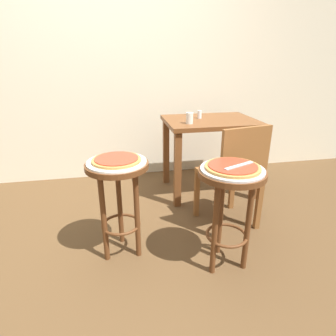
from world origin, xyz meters
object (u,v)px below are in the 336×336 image
stool_foreground (230,196)px  serving_plate_middle (117,162)px  serving_plate_foreground (233,169)px  stool_middle (119,187)px  condiment_shaker (200,114)px  cup_near_edge (190,118)px  pizza_foreground (233,167)px  dining_table (210,133)px  wooden_chair (234,173)px  pizza_middle (117,160)px  pizza_server_knife (239,165)px

stool_foreground → serving_plate_middle: 0.73m
serving_plate_foreground → stool_middle: (-0.66, 0.26, -0.18)m
serving_plate_foreground → condiment_shaker: 1.19m
cup_near_edge → pizza_foreground: bearing=-90.1°
stool_foreground → condiment_shaker: bearing=82.2°
serving_plate_middle → dining_table: 1.25m
wooden_chair → serving_plate_foreground: bearing=-116.9°
pizza_foreground → wooden_chair: bearing=63.1°
stool_foreground → condiment_shaker: (0.16, 1.18, 0.28)m
pizza_foreground → serving_plate_middle: (-0.66, 0.26, -0.02)m
pizza_middle → pizza_foreground: bearing=-21.6°
stool_middle → cup_near_edge: size_ratio=6.84×
pizza_foreground → pizza_server_knife: pizza_server_knife is taller
condiment_shaker → serving_plate_foreground: bearing=-97.8°
stool_middle → wooden_chair: wooden_chair is taller
stool_foreground → stool_middle: same height
serving_plate_middle → wooden_chair: size_ratio=0.44×
stool_foreground → pizza_middle: bearing=158.4°
dining_table → wooden_chair: size_ratio=1.02×
cup_near_edge → wooden_chair: bearing=-68.3°
stool_middle → pizza_server_knife: pizza_server_knife is taller
stool_middle → stool_foreground: bearing=-21.6°
serving_plate_foreground → serving_plate_middle: size_ratio=1.00×
pizza_foreground → condiment_shaker: size_ratio=4.36×
stool_foreground → wooden_chair: (0.22, 0.43, -0.04)m
cup_near_edge → condiment_shaker: size_ratio=1.32×
pizza_foreground → cup_near_edge: cup_near_edge is taller
pizza_middle → condiment_shaker: bearing=48.0°
stool_foreground → serving_plate_foreground: serving_plate_foreground is taller
serving_plate_foreground → condiment_shaker: (0.16, 1.18, 0.10)m
serving_plate_foreground → wooden_chair: size_ratio=0.44×
stool_middle → cup_near_edge: 1.01m
stool_foreground → cup_near_edge: 1.01m
wooden_chair → pizza_server_knife: 0.54m
serving_plate_middle → cup_near_edge: cup_near_edge is taller
serving_plate_middle → condiment_shaker: (0.82, 0.92, 0.10)m
pizza_middle → wooden_chair: size_ratio=0.36×
pizza_foreground → pizza_server_knife: size_ratio=1.48×
dining_table → pizza_server_knife: 1.16m
stool_middle → dining_table: (0.91, 0.85, 0.10)m
stool_middle → cup_near_edge: cup_near_edge is taller
pizza_server_knife → condiment_shaker: bearing=60.9°
pizza_middle → condiment_shaker: 1.23m
stool_middle → cup_near_edge: (0.66, 0.70, 0.29)m
stool_middle → serving_plate_foreground: bearing=-21.6°
pizza_foreground → pizza_middle: size_ratio=1.05×
dining_table → cup_near_edge: cup_near_edge is taller
condiment_shaker → pizza_server_knife: size_ratio=0.34×
pizza_server_knife → serving_plate_middle: bearing=134.9°
pizza_server_knife → wooden_chair: bearing=44.5°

